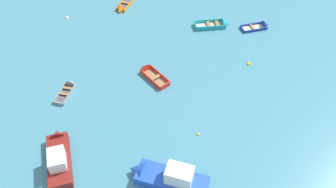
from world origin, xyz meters
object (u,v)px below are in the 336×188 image
rowboat_red_outer_right (149,72)px  motor_launch_blue_back_row_center (167,177)px  mooring_buoy_near_foreground (249,64)px  mooring_buoy_central (67,18)px  rowboat_deep_blue_foreground_center (261,26)px  rowboat_orange_far_right (122,8)px  motor_launch_maroon_far_back (58,155)px  mooring_buoy_trailing (198,135)px  rowboat_grey_cluster_outer (69,87)px  rowboat_turquoise_far_left (219,24)px

rowboat_red_outer_right → motor_launch_blue_back_row_center: (-0.00, -12.04, 0.46)m
mooring_buoy_near_foreground → mooring_buoy_central: bearing=149.0°
mooring_buoy_central → rowboat_deep_blue_foreground_center: bearing=-13.3°
rowboat_red_outer_right → rowboat_orange_far_right: bearing=99.2°
motor_launch_maroon_far_back → mooring_buoy_trailing: bearing=3.7°
rowboat_red_outer_right → motor_launch_blue_back_row_center: motor_launch_blue_back_row_center is taller
rowboat_deep_blue_foreground_center → mooring_buoy_trailing: (-10.46, -14.08, -0.14)m
mooring_buoy_near_foreground → motor_launch_blue_back_row_center: bearing=-130.5°
motor_launch_blue_back_row_center → motor_launch_maroon_far_back: bearing=158.2°
rowboat_red_outer_right → rowboat_grey_cluster_outer: bearing=-173.0°
rowboat_grey_cluster_outer → mooring_buoy_near_foreground: 18.00m
rowboat_red_outer_right → motor_launch_blue_back_row_center: 12.05m
rowboat_grey_cluster_outer → mooring_buoy_near_foreground: rowboat_grey_cluster_outer is taller
rowboat_red_outer_right → motor_launch_blue_back_row_center: size_ratio=0.63×
rowboat_red_outer_right → motor_launch_maroon_far_back: (-8.03, -8.83, 0.36)m
rowboat_turquoise_far_left → rowboat_orange_far_right: bearing=154.2°
mooring_buoy_near_foreground → rowboat_red_outer_right: bearing=179.6°
rowboat_turquoise_far_left → motor_launch_maroon_far_back: bearing=-136.9°
rowboat_orange_far_right → mooring_buoy_near_foreground: size_ratio=9.01×
rowboat_turquoise_far_left → rowboat_grey_cluster_outer: bearing=-154.5°
rowboat_grey_cluster_outer → mooring_buoy_near_foreground: bearing=2.8°
motor_launch_blue_back_row_center → mooring_buoy_central: 24.87m
rowboat_deep_blue_foreground_center → mooring_buoy_trailing: rowboat_deep_blue_foreground_center is taller
rowboat_turquoise_far_left → motor_launch_blue_back_row_center: motor_launch_blue_back_row_center is taller
mooring_buoy_central → motor_launch_blue_back_row_center: bearing=-69.7°
motor_launch_blue_back_row_center → mooring_buoy_central: motor_launch_blue_back_row_center is taller
rowboat_grey_cluster_outer → motor_launch_maroon_far_back: 7.89m
rowboat_red_outer_right → rowboat_turquoise_far_left: rowboat_turquoise_far_left is taller
rowboat_turquoise_far_left → mooring_buoy_trailing: 16.08m
rowboat_grey_cluster_outer → mooring_buoy_central: bearing=94.2°
mooring_buoy_near_foreground → mooring_buoy_central: (-18.87, 11.34, 0.00)m
rowboat_grey_cluster_outer → rowboat_red_outer_right: bearing=7.0°
mooring_buoy_near_foreground → rowboat_deep_blue_foreground_center: bearing=60.1°
rowboat_grey_cluster_outer → mooring_buoy_trailing: bearing=-33.0°
mooring_buoy_central → rowboat_orange_far_right: bearing=8.0°
rowboat_turquoise_far_left → mooring_buoy_near_foreground: rowboat_turquoise_far_left is taller
mooring_buoy_near_foreground → mooring_buoy_trailing: (-6.98, -8.03, 0.00)m
rowboat_red_outer_right → rowboat_orange_far_right: rowboat_red_outer_right is taller
motor_launch_blue_back_row_center → mooring_buoy_trailing: (3.25, 3.94, -0.66)m
rowboat_orange_far_right → mooring_buoy_near_foreground: 17.31m
rowboat_grey_cluster_outer → mooring_buoy_trailing: rowboat_grey_cluster_outer is taller
motor_launch_maroon_far_back → mooring_buoy_near_foreground: bearing=25.6°
rowboat_turquoise_far_left → mooring_buoy_near_foreground: (1.36, -7.04, -0.22)m
motor_launch_blue_back_row_center → mooring_buoy_trailing: 5.15m
rowboat_orange_far_right → mooring_buoy_trailing: rowboat_orange_far_right is taller
motor_launch_blue_back_row_center → mooring_buoy_near_foreground: motor_launch_blue_back_row_center is taller
motor_launch_maroon_far_back → rowboat_deep_blue_foreground_center: 26.30m
rowboat_orange_far_right → rowboat_grey_cluster_outer: (-5.77, -13.16, -0.01)m
motor_launch_maroon_far_back → mooring_buoy_trailing: 11.32m
rowboat_turquoise_far_left → rowboat_deep_blue_foreground_center: 4.94m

